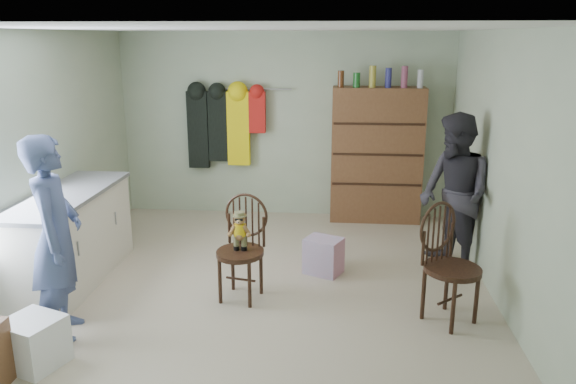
# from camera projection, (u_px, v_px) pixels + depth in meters

# --- Properties ---
(ground_plane) EXTENTS (5.00, 5.00, 0.00)m
(ground_plane) POSITION_uv_depth(u_px,v_px,m) (261.00, 288.00, 5.62)
(ground_plane) COLOR beige
(ground_plane) RESTS_ON ground
(room_walls) EXTENTS (5.00, 5.00, 5.00)m
(room_walls) POSITION_uv_depth(u_px,v_px,m) (266.00, 123.00, 5.71)
(room_walls) COLOR #B1BD9F
(room_walls) RESTS_ON ground
(counter) EXTENTS (0.64, 1.86, 0.94)m
(counter) POSITION_uv_depth(u_px,v_px,m) (69.00, 238.00, 5.66)
(counter) COLOR silver
(counter) RESTS_ON ground
(plastic_tub) EXTENTS (0.51, 0.50, 0.38)m
(plastic_tub) POSITION_uv_depth(u_px,v_px,m) (34.00, 342.00, 4.26)
(plastic_tub) COLOR white
(plastic_tub) RESTS_ON ground
(chair_front) EXTENTS (0.53, 0.53, 1.00)m
(chair_front) POSITION_uv_depth(u_px,v_px,m) (242.00, 241.00, 5.30)
(chair_front) COLOR #392014
(chair_front) RESTS_ON ground
(chair_far) EXTENTS (0.66, 0.66, 1.06)m
(chair_far) POSITION_uv_depth(u_px,v_px,m) (447.00, 259.00, 4.87)
(chair_far) COLOR #392014
(chair_far) RESTS_ON ground
(striped_bag) EXTENTS (0.45, 0.41, 0.39)m
(striped_bag) POSITION_uv_depth(u_px,v_px,m) (324.00, 256.00, 5.93)
(striped_bag) COLOR pink
(striped_bag) RESTS_ON ground
(person_left) EXTENTS (0.56, 0.71, 1.70)m
(person_left) POSITION_uv_depth(u_px,v_px,m) (56.00, 238.00, 4.56)
(person_left) COLOR #45527E
(person_left) RESTS_ON ground
(person_right) EXTENTS (0.89, 1.00, 1.69)m
(person_right) POSITION_uv_depth(u_px,v_px,m) (454.00, 194.00, 5.85)
(person_right) COLOR #2D2B33
(person_right) RESTS_ON ground
(dresser) EXTENTS (1.20, 0.39, 2.08)m
(dresser) POSITION_uv_depth(u_px,v_px,m) (377.00, 155.00, 7.47)
(dresser) COLOR brown
(dresser) RESTS_ON ground
(coat_rack) EXTENTS (1.42, 0.12, 1.09)m
(coat_rack) POSITION_uv_depth(u_px,v_px,m) (223.00, 126.00, 7.64)
(coat_rack) COLOR #99999E
(coat_rack) RESTS_ON ground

